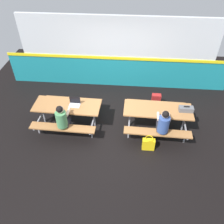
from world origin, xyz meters
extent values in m
cube|color=black|center=(0.00, 0.00, -0.01)|extent=(10.00, 10.00, 0.02)
cube|color=teal|center=(0.00, 2.29, 0.55)|extent=(8.00, 0.12, 1.10)
cube|color=yellow|center=(0.00, 2.23, 1.15)|extent=(8.00, 0.03, 0.10)
cube|color=silver|center=(0.00, 2.29, 1.90)|extent=(6.72, 0.12, 1.40)
cube|color=#9E6B3D|center=(-1.33, -0.01, 0.72)|extent=(1.98, 0.80, 0.04)
cube|color=#9E6B3D|center=(-1.35, -0.65, 0.43)|extent=(1.87, 0.33, 0.04)
cube|color=#9E6B3D|center=(-1.31, 0.62, 0.43)|extent=(1.87, 0.33, 0.04)
cube|color=gray|center=(-2.13, 0.01, 0.35)|extent=(0.04, 0.04, 0.70)
cube|color=gray|center=(-2.13, 0.01, 0.39)|extent=(0.08, 1.55, 0.04)
cube|color=gray|center=(-2.14, -0.50, 0.21)|extent=(0.04, 0.04, 0.41)
cube|color=gray|center=(-2.11, 0.51, 0.21)|extent=(0.04, 0.04, 0.41)
cube|color=gray|center=(-0.53, -0.04, 0.35)|extent=(0.04, 0.04, 0.70)
cube|color=gray|center=(-0.53, -0.04, 0.39)|extent=(0.08, 1.55, 0.04)
cube|color=gray|center=(-0.54, -0.54, 0.21)|extent=(0.04, 0.04, 0.41)
cube|color=gray|center=(-0.52, 0.47, 0.21)|extent=(0.04, 0.04, 0.41)
cube|color=#9E6B3D|center=(1.33, 0.02, 0.72)|extent=(1.98, 0.80, 0.04)
cube|color=#9E6B3D|center=(1.31, -0.62, 0.43)|extent=(1.87, 0.33, 0.04)
cube|color=#9E6B3D|center=(1.35, 0.65, 0.43)|extent=(1.87, 0.33, 0.04)
cube|color=gray|center=(0.53, 0.04, 0.35)|extent=(0.04, 0.04, 0.70)
cube|color=gray|center=(0.53, 0.04, 0.39)|extent=(0.08, 1.55, 0.04)
cube|color=gray|center=(0.52, -0.47, 0.21)|extent=(0.04, 0.04, 0.41)
cube|color=gray|center=(0.54, 0.55, 0.21)|extent=(0.04, 0.04, 0.41)
cube|color=gray|center=(2.13, 0.00, 0.35)|extent=(0.04, 0.04, 0.70)
cube|color=gray|center=(2.13, 0.00, 0.39)|extent=(0.08, 1.55, 0.04)
cube|color=gray|center=(2.11, -0.51, 0.21)|extent=(0.04, 0.04, 0.41)
cube|color=gray|center=(2.14, 0.50, 0.21)|extent=(0.04, 0.04, 0.41)
cylinder|color=#2D2D38|center=(-1.41, -0.32, 0.23)|extent=(0.11, 0.11, 0.45)
cylinder|color=#2D2D38|center=(-1.23, -0.33, 0.23)|extent=(0.11, 0.11, 0.45)
cube|color=#2D2D38|center=(-1.32, -0.48, 0.51)|extent=(0.31, 0.39, 0.12)
cylinder|color=#4C8C59|center=(-1.33, -0.65, 0.75)|extent=(0.30, 0.30, 0.48)
cylinder|color=beige|center=(-1.46, -0.45, 0.85)|extent=(0.09, 0.30, 0.08)
cylinder|color=beige|center=(-1.18, -0.45, 0.85)|extent=(0.09, 0.30, 0.08)
sphere|color=beige|center=(-1.33, -0.63, 1.08)|extent=(0.20, 0.20, 0.20)
sphere|color=black|center=(-1.33, -0.66, 1.11)|extent=(0.18, 0.18, 0.18)
cylinder|color=#2D2D38|center=(1.35, -0.29, 0.23)|extent=(0.11, 0.11, 0.45)
cylinder|color=#2D2D38|center=(1.53, -0.30, 0.23)|extent=(0.11, 0.11, 0.45)
cube|color=#2D2D38|center=(1.43, -0.45, 0.51)|extent=(0.31, 0.39, 0.12)
cylinder|color=#334C8C|center=(1.43, -0.62, 0.75)|extent=(0.30, 0.30, 0.48)
cylinder|color=beige|center=(1.29, -0.42, 0.85)|extent=(0.09, 0.30, 0.08)
cylinder|color=beige|center=(1.57, -0.42, 0.85)|extent=(0.09, 0.30, 0.08)
sphere|color=beige|center=(1.43, -0.60, 1.08)|extent=(0.20, 0.20, 0.20)
sphere|color=black|center=(1.43, -0.63, 1.11)|extent=(0.18, 0.18, 0.18)
cube|color=silver|center=(-1.10, -0.02, 0.75)|extent=(0.33, 0.23, 0.01)
cube|color=black|center=(-1.10, 0.09, 0.86)|extent=(0.32, 0.02, 0.21)
cube|color=#595B60|center=(2.10, 0.00, 0.81)|extent=(0.40, 0.18, 0.14)
cube|color=black|center=(2.10, 0.00, 0.91)|extent=(0.16, 0.02, 0.02)
cube|color=maroon|center=(1.40, 1.13, 0.22)|extent=(0.30, 0.18, 0.44)
cube|color=maroon|center=(1.40, 1.24, 0.15)|extent=(0.21, 0.04, 0.19)
cube|color=yellow|center=(1.08, -0.85, 0.18)|extent=(0.34, 0.14, 0.36)
torus|color=yellow|center=(1.08, -0.85, 0.42)|extent=(0.21, 0.21, 0.02)
camera|label=1|loc=(0.43, -5.14, 4.97)|focal=36.86mm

